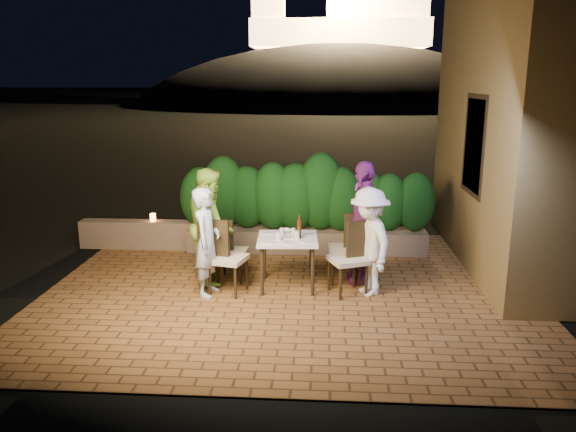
# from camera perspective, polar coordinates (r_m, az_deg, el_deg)

# --- Properties ---
(ground) EXTENTS (400.00, 400.00, 0.00)m
(ground) POSITION_cam_1_polar(r_m,az_deg,el_deg) (7.92, -0.13, -8.60)
(ground) COLOR black
(ground) RESTS_ON ground
(terrace_floor) EXTENTS (7.00, 6.00, 0.15)m
(terrace_floor) POSITION_cam_1_polar(r_m,az_deg,el_deg) (8.40, 0.10, -7.65)
(terrace_floor) COLOR brown
(terrace_floor) RESTS_ON ground
(building_wall) EXTENTS (1.60, 5.00, 5.00)m
(building_wall) POSITION_cam_1_polar(r_m,az_deg,el_deg) (9.82, 22.50, 9.86)
(building_wall) COLOR olive
(building_wall) RESTS_ON ground
(window_pane) EXTENTS (0.08, 1.00, 1.40)m
(window_pane) POSITION_cam_1_polar(r_m,az_deg,el_deg) (9.16, 18.55, 6.84)
(window_pane) COLOR black
(window_pane) RESTS_ON building_wall
(window_frame) EXTENTS (0.06, 1.15, 1.55)m
(window_frame) POSITION_cam_1_polar(r_m,az_deg,el_deg) (9.16, 18.49, 6.84)
(window_frame) COLOR black
(window_frame) RESTS_ON building_wall
(planter) EXTENTS (4.20, 0.55, 0.40)m
(planter) POSITION_cam_1_polar(r_m,az_deg,el_deg) (10.01, 1.90, -2.45)
(planter) COLOR #7A634E
(planter) RESTS_ON ground
(hedge) EXTENTS (4.00, 0.70, 1.10)m
(hedge) POSITION_cam_1_polar(r_m,az_deg,el_deg) (9.83, 1.94, 1.75)
(hedge) COLOR #113E12
(hedge) RESTS_ON planter
(parapet) EXTENTS (2.20, 0.30, 0.50)m
(parapet) POSITION_cam_1_polar(r_m,az_deg,el_deg) (10.52, -14.67, -1.81)
(parapet) COLOR #7A634E
(parapet) RESTS_ON ground
(hill) EXTENTS (52.00, 40.00, 22.00)m
(hill) POSITION_cam_1_polar(r_m,az_deg,el_deg) (67.69, 5.02, 7.76)
(hill) COLOR black
(hill) RESTS_ON ground
(fortress) EXTENTS (26.00, 8.00, 8.00)m
(fortress) POSITION_cam_1_polar(r_m,az_deg,el_deg) (67.74, 5.29, 20.05)
(fortress) COLOR #FFCC7A
(fortress) RESTS_ON hill
(dining_table) EXTENTS (0.91, 0.91, 0.75)m
(dining_table) POSITION_cam_1_polar(r_m,az_deg,el_deg) (8.26, -0.05, -4.72)
(dining_table) COLOR white
(dining_table) RESTS_ON ground
(plate_nw) EXTENTS (0.23, 0.23, 0.01)m
(plate_nw) POSITION_cam_1_polar(r_m,az_deg,el_deg) (7.92, -1.92, -2.65)
(plate_nw) COLOR white
(plate_nw) RESTS_ON dining_table
(plate_sw) EXTENTS (0.19, 0.19, 0.01)m
(plate_sw) POSITION_cam_1_polar(r_m,az_deg,el_deg) (8.39, -1.93, -1.72)
(plate_sw) COLOR white
(plate_sw) RESTS_ON dining_table
(plate_ne) EXTENTS (0.22, 0.22, 0.01)m
(plate_ne) POSITION_cam_1_polar(r_m,az_deg,el_deg) (7.96, 1.76, -2.57)
(plate_ne) COLOR white
(plate_ne) RESTS_ON dining_table
(plate_se) EXTENTS (0.20, 0.20, 0.01)m
(plate_se) POSITION_cam_1_polar(r_m,az_deg,el_deg) (8.35, 1.90, -1.79)
(plate_se) COLOR white
(plate_se) RESTS_ON dining_table
(plate_centre) EXTENTS (0.21, 0.21, 0.01)m
(plate_centre) POSITION_cam_1_polar(r_m,az_deg,el_deg) (8.16, 0.05, -2.15)
(plate_centre) COLOR white
(plate_centre) RESTS_ON dining_table
(plate_front) EXTENTS (0.23, 0.23, 0.01)m
(plate_front) POSITION_cam_1_polar(r_m,az_deg,el_deg) (7.87, 0.04, -2.73)
(plate_front) COLOR white
(plate_front) RESTS_ON dining_table
(glass_nw) EXTENTS (0.07, 0.07, 0.12)m
(glass_nw) POSITION_cam_1_polar(r_m,az_deg,el_deg) (8.00, -0.98, -2.06)
(glass_nw) COLOR silver
(glass_nw) RESTS_ON dining_table
(glass_sw) EXTENTS (0.06, 0.06, 0.10)m
(glass_sw) POSITION_cam_1_polar(r_m,az_deg,el_deg) (8.29, -0.65, -1.57)
(glass_sw) COLOR silver
(glass_sw) RESTS_ON dining_table
(glass_ne) EXTENTS (0.07, 0.07, 0.12)m
(glass_ne) POSITION_cam_1_polar(r_m,az_deg,el_deg) (8.06, 0.92, -1.95)
(glass_ne) COLOR silver
(glass_ne) RESTS_ON dining_table
(glass_se) EXTENTS (0.06, 0.06, 0.11)m
(glass_se) POSITION_cam_1_polar(r_m,az_deg,el_deg) (8.26, 0.55, -1.60)
(glass_se) COLOR silver
(glass_se) RESTS_ON dining_table
(beer_bottle) EXTENTS (0.06, 0.06, 0.33)m
(beer_bottle) POSITION_cam_1_polar(r_m,az_deg,el_deg) (8.12, 1.15, -1.07)
(beer_bottle) COLOR #4F210D
(beer_bottle) RESTS_ON dining_table
(bowl) EXTENTS (0.24, 0.24, 0.04)m
(bowl) POSITION_cam_1_polar(r_m,az_deg,el_deg) (8.43, -0.27, -1.51)
(bowl) COLOR white
(bowl) RESTS_ON dining_table
(chair_left_front) EXTENTS (0.60, 0.60, 1.06)m
(chair_left_front) POSITION_cam_1_polar(r_m,az_deg,el_deg) (8.04, -6.14, -4.17)
(chair_left_front) COLOR black
(chair_left_front) RESTS_ON ground
(chair_left_back) EXTENTS (0.48, 0.48, 0.94)m
(chair_left_back) POSITION_cam_1_polar(r_m,az_deg,el_deg) (8.54, -5.70, -3.48)
(chair_left_back) COLOR black
(chair_left_back) RESTS_ON ground
(chair_right_front) EXTENTS (0.64, 0.64, 1.06)m
(chair_right_front) POSITION_cam_1_polar(r_m,az_deg,el_deg) (8.00, 6.11, -4.26)
(chair_right_front) COLOR black
(chair_right_front) RESTS_ON ground
(chair_right_back) EXTENTS (0.52, 0.52, 1.06)m
(chair_right_back) POSITION_cam_1_polar(r_m,az_deg,el_deg) (8.47, 5.81, -3.21)
(chair_right_back) COLOR black
(chair_right_back) RESTS_ON ground
(diner_blue) EXTENTS (0.43, 0.60, 1.55)m
(diner_blue) POSITION_cam_1_polar(r_m,az_deg,el_deg) (7.93, -8.25, -2.64)
(diner_blue) COLOR silver
(diner_blue) RESTS_ON ground
(diner_green) EXTENTS (0.86, 0.99, 1.73)m
(diner_green) POSITION_cam_1_polar(r_m,az_deg,el_deg) (8.45, -7.85, -0.94)
(diner_green) COLOR #8EC33D
(diner_green) RESTS_ON ground
(diner_white) EXTENTS (0.88, 1.13, 1.54)m
(diner_white) POSITION_cam_1_polar(r_m,az_deg,el_deg) (7.95, 8.23, -2.61)
(diner_white) COLOR white
(diner_white) RESTS_ON ground
(diner_purple) EXTENTS (0.59, 1.13, 1.84)m
(diner_purple) POSITION_cam_1_polar(r_m,az_deg,el_deg) (8.41, 7.69, -0.63)
(diner_purple) COLOR #7F2A7D
(diner_purple) RESTS_ON ground
(parapet_lamp) EXTENTS (0.10, 0.10, 0.14)m
(parapet_lamp) POSITION_cam_1_polar(r_m,az_deg,el_deg) (10.37, -13.56, -0.14)
(parapet_lamp) COLOR orange
(parapet_lamp) RESTS_ON parapet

